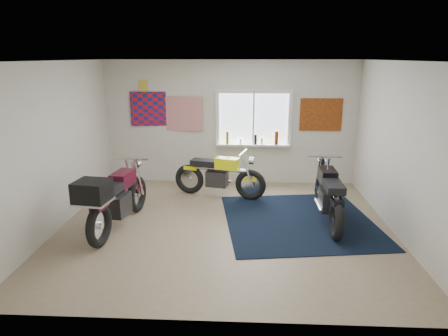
{
  "coord_description": "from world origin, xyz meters",
  "views": [
    {
      "loc": [
        0.29,
        -6.2,
        2.77
      ],
      "look_at": [
        -0.04,
        0.4,
        0.91
      ],
      "focal_mm": 32.0,
      "sensor_mm": 36.0,
      "label": 1
    }
  ],
  "objects_px": {
    "yellow_triumph": "(219,176)",
    "maroon_tourer": "(114,199)",
    "navy_rug": "(299,220)",
    "black_chrome_bike": "(328,196)"
  },
  "relations": [
    {
      "from": "yellow_triumph",
      "to": "maroon_tourer",
      "type": "height_order",
      "value": "maroon_tourer"
    },
    {
      "from": "maroon_tourer",
      "to": "navy_rug",
      "type": "bearing_deg",
      "value": -71.55
    },
    {
      "from": "navy_rug",
      "to": "maroon_tourer",
      "type": "relative_size",
      "value": 1.23
    },
    {
      "from": "yellow_triumph",
      "to": "black_chrome_bike",
      "type": "distance_m",
      "value": 2.29
    },
    {
      "from": "navy_rug",
      "to": "black_chrome_bike",
      "type": "relative_size",
      "value": 1.27
    },
    {
      "from": "yellow_triumph",
      "to": "black_chrome_bike",
      "type": "bearing_deg",
      "value": -17.17
    },
    {
      "from": "navy_rug",
      "to": "maroon_tourer",
      "type": "bearing_deg",
      "value": -169.47
    },
    {
      "from": "navy_rug",
      "to": "yellow_triumph",
      "type": "xyz_separation_m",
      "value": [
        -1.47,
        1.2,
        0.42
      ]
    },
    {
      "from": "navy_rug",
      "to": "black_chrome_bike",
      "type": "distance_m",
      "value": 0.66
    },
    {
      "from": "black_chrome_bike",
      "to": "navy_rug",
      "type": "bearing_deg",
      "value": 90.83
    }
  ]
}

